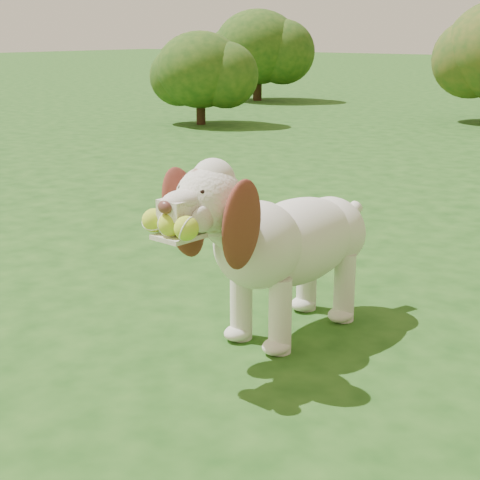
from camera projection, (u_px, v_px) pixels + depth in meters
The scene contains 4 objects.
ground at pixel (217, 340), 3.33m from camera, with size 80.00×80.00×0.00m, color #184112.
dog at pixel (281, 238), 3.25m from camera, with size 0.49×1.35×0.88m.
shrub_a at pixel (200, 70), 10.79m from camera, with size 1.31×1.31×1.36m.
shrub_e at pixel (258, 47), 14.51m from camera, with size 1.71×1.71×1.77m.
Camera 1 is at (1.97, -2.37, 1.35)m, focal length 55.00 mm.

